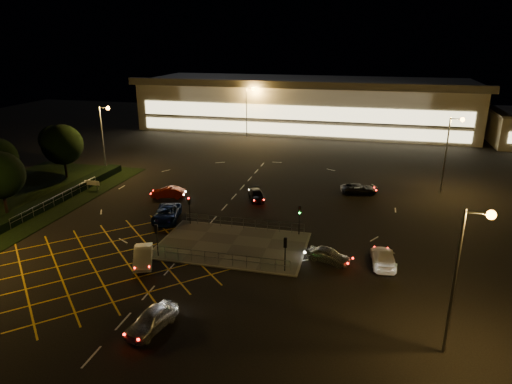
% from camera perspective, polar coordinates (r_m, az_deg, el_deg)
% --- Properties ---
extents(ground, '(180.00, 180.00, 0.00)m').
position_cam_1_polar(ground, '(47.54, -4.61, -5.43)').
color(ground, black).
rests_on(ground, ground).
extents(pedestrian_island, '(14.00, 9.00, 0.12)m').
position_cam_1_polar(pedestrian_island, '(45.22, -2.99, -6.64)').
color(pedestrian_island, '#4C4944').
rests_on(pedestrian_island, ground).
extents(grass_verge, '(18.00, 30.00, 0.08)m').
position_cam_1_polar(grass_verge, '(66.04, -26.55, -0.35)').
color(grass_verge, black).
rests_on(grass_verge, ground).
extents(hedge, '(2.00, 26.00, 1.00)m').
position_cam_1_polar(hedge, '(62.83, -23.12, -0.33)').
color(hedge, black).
rests_on(hedge, ground).
extents(supermarket, '(72.00, 26.50, 10.50)m').
position_cam_1_polar(supermarket, '(104.88, 6.23, 10.94)').
color(supermarket, beige).
rests_on(supermarket, ground).
extents(streetlight_se, '(1.78, 0.56, 10.03)m').
position_cam_1_polar(streetlight_se, '(30.58, 24.68, -8.01)').
color(streetlight_se, slate).
rests_on(streetlight_se, ground).
extents(streetlight_nw, '(1.78, 0.56, 10.03)m').
position_cam_1_polar(streetlight_nw, '(71.19, -18.43, 7.41)').
color(streetlight_nw, slate).
rests_on(streetlight_nw, ground).
extents(streetlight_ne, '(1.78, 0.56, 10.03)m').
position_cam_1_polar(streetlight_ne, '(63.20, 23.16, 5.50)').
color(streetlight_ne, slate).
rests_on(streetlight_ne, ground).
extents(streetlight_far_left, '(1.78, 0.56, 10.03)m').
position_cam_1_polar(streetlight_far_left, '(93.00, -0.93, 10.83)').
color(streetlight_far_left, slate).
rests_on(streetlight_far_left, ground).
extents(streetlight_far_right, '(1.78, 0.56, 10.03)m').
position_cam_1_polar(streetlight_far_right, '(93.35, 24.23, 9.23)').
color(streetlight_far_right, slate).
rests_on(streetlight_far_right, ground).
extents(signal_sw, '(0.28, 0.30, 3.15)m').
position_cam_1_polar(signal_sw, '(42.97, -12.32, -5.11)').
color(signal_sw, black).
rests_on(signal_sw, pedestrian_island).
extents(signal_se, '(0.28, 0.30, 3.15)m').
position_cam_1_polar(signal_se, '(39.44, 3.68, -6.93)').
color(signal_se, black).
rests_on(signal_se, pedestrian_island).
extents(signal_nw, '(0.28, 0.30, 3.15)m').
position_cam_1_polar(signal_nw, '(49.70, -8.34, -1.53)').
color(signal_nw, black).
rests_on(signal_nw, pedestrian_island).
extents(signal_ne, '(0.28, 0.30, 3.15)m').
position_cam_1_polar(signal_ne, '(46.67, 5.47, -2.78)').
color(signal_ne, black).
rests_on(signal_ne, pedestrian_island).
extents(tree_c, '(5.76, 5.76, 7.84)m').
position_cam_1_polar(tree_c, '(70.79, -23.05, 5.47)').
color(tree_c, black).
rests_on(tree_c, ground).
extents(tree_d, '(4.68, 4.68, 6.37)m').
position_cam_1_polar(tree_d, '(79.22, -23.93, 5.95)').
color(tree_d, black).
rests_on(tree_d, ground).
extents(tree_e, '(5.40, 5.40, 7.35)m').
position_cam_1_polar(tree_e, '(59.26, -29.35, 1.85)').
color(tree_e, black).
rests_on(tree_e, ground).
extents(car_near_silver, '(2.77, 4.76, 1.52)m').
position_cam_1_polar(car_near_silver, '(33.85, -12.91, -15.28)').
color(car_near_silver, silver).
rests_on(car_near_silver, ground).
extents(car_queue_white, '(3.25, 4.70, 1.47)m').
position_cam_1_polar(car_queue_white, '(42.75, -13.93, -7.79)').
color(car_queue_white, white).
rests_on(car_queue_white, ground).
extents(car_left_blue, '(3.85, 6.11, 1.57)m').
position_cam_1_polar(car_left_blue, '(51.93, -11.11, -2.65)').
color(car_left_blue, '#0B1A46').
rests_on(car_left_blue, ground).
extents(car_far_dkgrey, '(3.22, 4.57, 1.23)m').
position_cam_1_polar(car_far_dkgrey, '(57.35, 0.05, -0.39)').
color(car_far_dkgrey, black).
rests_on(car_far_dkgrey, ground).
extents(car_right_silver, '(4.34, 2.82, 1.37)m').
position_cam_1_polar(car_right_silver, '(42.32, 9.04, -7.79)').
color(car_right_silver, '#A9ACB0').
rests_on(car_right_silver, ground).
extents(car_circ_red, '(4.47, 2.27, 1.41)m').
position_cam_1_polar(car_circ_red, '(59.11, -10.91, -0.06)').
color(car_circ_red, maroon).
rests_on(car_circ_red, ground).
extents(car_east_grey, '(5.04, 3.03, 1.31)m').
position_cam_1_polar(car_east_grey, '(61.06, 12.75, 0.38)').
color(car_east_grey, black).
rests_on(car_east_grey, ground).
extents(car_approach_white, '(2.44, 5.12, 1.44)m').
position_cam_1_polar(car_approach_white, '(42.83, 15.63, -7.91)').
color(car_approach_white, silver).
rests_on(car_approach_white, ground).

